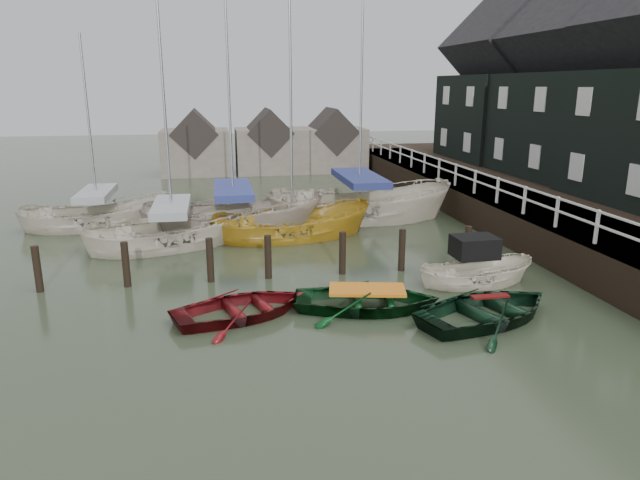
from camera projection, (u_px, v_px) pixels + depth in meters
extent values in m
plane|color=#2A3320|center=(323.00, 311.00, 15.48)|extent=(120.00, 120.00, 0.00)
cube|color=black|center=(485.00, 187.00, 26.25)|extent=(3.00, 32.00, 0.20)
cube|color=silver|center=(456.00, 165.00, 25.72)|extent=(0.06, 32.00, 0.06)
cube|color=silver|center=(456.00, 174.00, 25.82)|extent=(0.06, 32.00, 0.06)
cube|color=black|center=(589.00, 212.00, 27.58)|extent=(14.00, 38.00, 1.50)
cube|color=black|center=(574.00, 125.00, 28.42)|extent=(6.00, 7.00, 5.00)
cube|color=black|center=(584.00, 35.00, 27.31)|extent=(6.11, 7.14, 6.11)
cube|color=black|center=(505.00, 117.00, 35.07)|extent=(6.40, 7.00, 5.00)
cube|color=black|center=(511.00, 45.00, 33.95)|extent=(6.52, 7.14, 6.52)
cylinder|color=black|center=(38.00, 276.00, 16.81)|extent=(0.22, 0.22, 1.80)
cylinder|color=black|center=(126.00, 271.00, 17.24)|extent=(0.22, 0.22, 1.80)
cylinder|color=black|center=(210.00, 266.00, 17.68)|extent=(0.22, 0.22, 1.80)
cylinder|color=black|center=(268.00, 263.00, 17.99)|extent=(0.22, 0.22, 1.80)
cylinder|color=black|center=(342.00, 259.00, 18.41)|extent=(0.22, 0.22, 1.80)
cylinder|color=black|center=(402.00, 256.00, 18.75)|extent=(0.22, 0.22, 1.80)
cylinder|color=black|center=(467.00, 252.00, 19.15)|extent=(0.22, 0.22, 1.80)
cube|color=#665B51|center=(196.00, 152.00, 39.07)|extent=(4.50, 4.00, 3.00)
cube|color=#282321|center=(195.00, 133.00, 38.73)|extent=(3.18, 4.08, 3.18)
cube|color=#665B51|center=(269.00, 150.00, 39.94)|extent=(4.50, 4.00, 3.00)
cube|color=#282321|center=(268.00, 132.00, 39.60)|extent=(3.18, 4.08, 3.18)
cube|color=#665B51|center=(331.00, 149.00, 40.72)|extent=(4.50, 4.00, 3.00)
cube|color=#282321|center=(332.00, 131.00, 40.38)|extent=(3.18, 4.08, 3.18)
imported|color=#5A0C10|center=(243.00, 316.00, 15.14)|extent=(4.38, 3.73, 0.77)
imported|color=black|center=(367.00, 309.00, 15.61)|extent=(4.47, 3.61, 0.82)
imported|color=black|center=(488.00, 320.00, 14.89)|extent=(4.90, 4.18, 0.86)
imported|color=silver|center=(475.00, 285.00, 17.52)|extent=(3.66, 1.43, 1.41)
cube|color=black|center=(475.00, 247.00, 17.41)|extent=(1.32, 1.02, 0.65)
imported|color=beige|center=(174.00, 246.00, 21.74)|extent=(7.02, 4.56, 2.54)
cylinder|color=#B2B2B7|center=(164.00, 101.00, 20.32)|extent=(0.10, 0.10, 8.00)
cube|color=#99999F|center=(171.00, 207.00, 21.34)|extent=(3.84, 2.47, 0.30)
imported|color=#BBADA0|center=(234.00, 231.00, 24.03)|extent=(7.63, 2.95, 2.94)
cylinder|color=#B2B2B7|center=(228.00, 73.00, 22.35)|extent=(0.10, 0.10, 9.55)
cube|color=navy|center=(233.00, 190.00, 23.57)|extent=(4.20, 1.57, 0.30)
imported|color=gold|center=(293.00, 237.00, 22.97)|extent=(6.79, 3.19, 2.53)
cylinder|color=#B2B2B7|center=(291.00, 95.00, 21.51)|extent=(0.10, 0.10, 8.32)
imported|color=beige|center=(359.00, 219.00, 26.02)|extent=(8.66, 3.97, 3.24)
cylinder|color=#B2B2B7|center=(362.00, 74.00, 24.34)|extent=(0.10, 0.10, 9.24)
cube|color=navy|center=(360.00, 178.00, 25.52)|extent=(4.76, 2.13, 0.30)
imported|color=beige|center=(100.00, 227.00, 24.64)|extent=(6.63, 3.36, 2.45)
cylinder|color=#B2B2B7|center=(88.00, 117.00, 23.42)|extent=(0.10, 0.10, 6.62)
cube|color=#9A999F|center=(96.00, 194.00, 24.25)|extent=(3.64, 1.80, 0.30)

